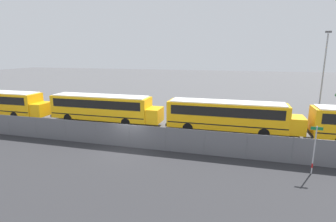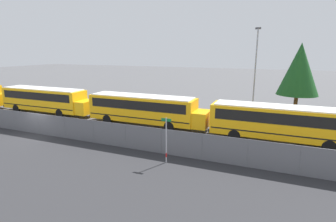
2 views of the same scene
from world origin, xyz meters
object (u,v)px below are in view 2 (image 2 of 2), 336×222
Objects in this scene: school_bus_4 at (284,121)px; tree_0 at (299,69)px; light_pole at (255,70)px; school_bus_2 at (45,98)px; school_bus_3 at (144,108)px; street_sign at (166,139)px.

school_bus_4 is 11.65m from tree_0.
tree_0 is at bearing 29.05° from light_pole.
school_bus_2 is at bearing 179.05° from school_bus_4.
street_sign is (5.63, -7.62, -0.16)m from school_bus_3.
tree_0 is at bearing 64.38° from street_sign.
school_bus_2 and school_bus_3 have the same top height.
school_bus_4 is 9.67m from light_pole.
school_bus_2 is 26.47m from school_bus_4.
school_bus_3 is 1.51× the size of tree_0.
school_bus_2 is at bearing 179.32° from school_bus_3.
light_pole is at bearing 75.15° from street_sign.
school_bus_2 is 1.51× the size of tree_0.
tree_0 is at bearing 36.62° from school_bus_3.
light_pole reaches higher than tree_0.
street_sign is at bearing -22.12° from school_bus_2.
school_bus_3 is 3.99× the size of street_sign.
school_bus_2 is 20.66m from street_sign.
street_sign is at bearing -104.85° from light_pole.
light_pole is (-3.15, 8.44, 3.52)m from school_bus_4.
school_bus_4 is (26.47, -0.44, 0.00)m from school_bus_2.
tree_0 is (4.61, 2.56, 0.02)m from light_pole.
light_pole is (4.18, 15.78, 3.69)m from street_sign.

